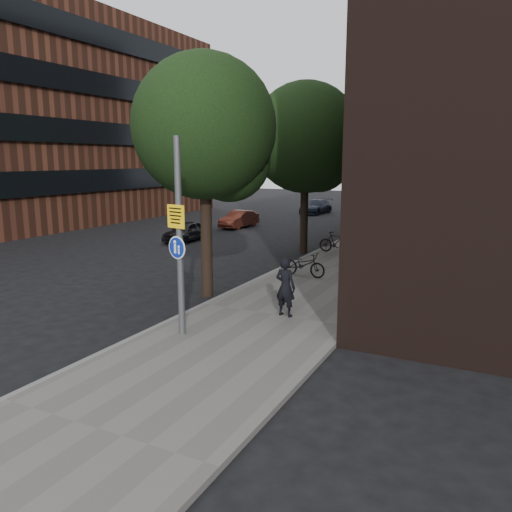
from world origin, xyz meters
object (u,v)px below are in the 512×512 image
Objects in this scene: signpost at (179,237)px; pedestrian at (285,287)px; parked_bike_facade_near at (379,270)px; parked_car_near at (186,231)px.

signpost is 2.93× the size of pedestrian.
parked_bike_facade_near is at bearing -97.45° from pedestrian.
signpost is 1.50× the size of parked_car_near.
parked_bike_facade_near is (3.08, 7.52, -1.98)m from signpost.
signpost reaches higher than pedestrian.
parked_car_near is (-11.48, 4.88, 0.01)m from parked_bike_facade_near.
pedestrian reaches higher than parked_car_near.
pedestrian reaches higher than parked_bike_facade_near.
parked_car_near reaches higher than parked_bike_facade_near.
pedestrian is (1.69, 2.45, -1.59)m from signpost.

